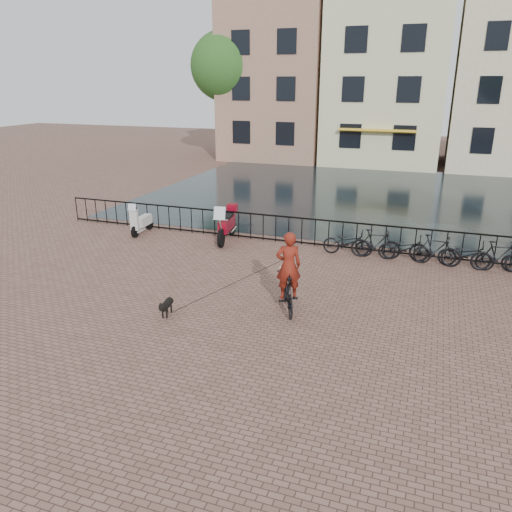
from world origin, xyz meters
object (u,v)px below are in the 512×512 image
(motorcycle, at_px, (227,220))
(scooter, at_px, (142,216))
(cyclist, at_px, (288,276))
(dog, at_px, (167,307))

(motorcycle, relative_size, scooter, 1.49)
(cyclist, distance_m, motorcycle, 6.39)
(motorcycle, height_order, scooter, motorcycle)
(cyclist, bearing_deg, motorcycle, -76.25)
(cyclist, xyz_separation_m, motorcycle, (-3.87, 5.09, -0.17))
(dog, xyz_separation_m, scooter, (-4.54, 6.17, 0.45))
(dog, distance_m, motorcycle, 6.53)
(scooter, bearing_deg, cyclist, -36.39)
(dog, height_order, motorcycle, motorcycle)
(dog, relative_size, motorcycle, 0.33)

